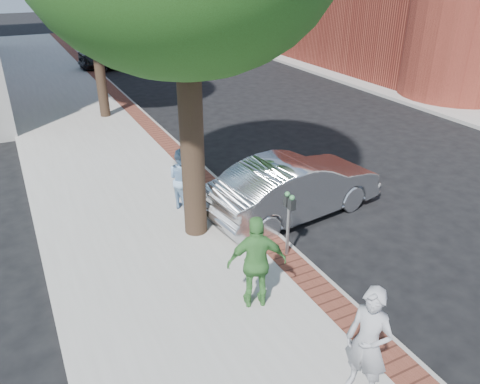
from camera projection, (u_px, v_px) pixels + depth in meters
ground at (257, 272)px, 9.82m from camera, size 120.00×120.00×0.00m
sidewalk at (102, 154)px, 15.57m from camera, size 5.00×60.00×0.15m
brick_strip at (165, 141)px, 16.42m from camera, size 0.60×60.00×0.01m
curb at (175, 142)px, 16.60m from camera, size 0.10×60.00×0.15m
sidewalk_far at (445, 97)px, 22.04m from camera, size 5.00×60.00×0.15m
signal_near at (87, 30)px, 26.75m from camera, size 0.70×0.15×3.80m
signal_far at (263, 20)px, 31.44m from camera, size 0.70×0.15×3.80m
parking_meter at (289, 212)px, 9.68m from camera, size 0.12×0.32×1.47m
person_gray at (368, 343)px, 6.55m from camera, size 0.65×0.78×1.83m
person_officer at (182, 179)px, 11.71m from camera, size 0.82×0.93×1.61m
person_green at (257, 263)px, 8.29m from camera, size 1.16×0.77×1.83m
sedan_silver at (295, 187)px, 11.73m from camera, size 4.83×2.21×1.54m
bg_car at (117, 55)px, 27.84m from camera, size 4.61×2.26×1.51m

